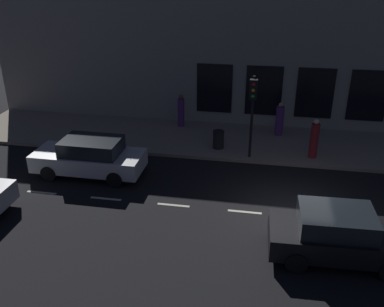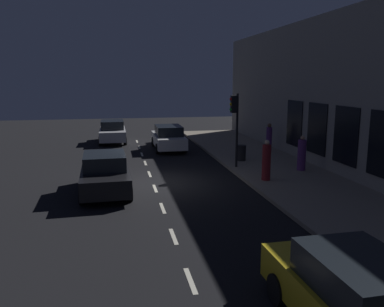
{
  "view_description": "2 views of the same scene",
  "coord_description": "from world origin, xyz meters",
  "px_view_note": "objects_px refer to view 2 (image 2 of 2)",
  "views": [
    {
      "loc": [
        -12.94,
        1.2,
        8.16
      ],
      "look_at": [
        1.76,
        3.83,
        1.31
      ],
      "focal_mm": 39.58,
      "sensor_mm": 36.0,
      "label": 1
    },
    {
      "loc": [
        -1.55,
        -16.83,
        4.47
      ],
      "look_at": [
        2.13,
        1.81,
        0.89
      ],
      "focal_mm": 36.68,
      "sensor_mm": 36.0,
      "label": 2
    }
  ],
  "objects_px": {
    "parked_car_1": "(113,132)",
    "parked_car_0": "(105,174)",
    "parked_car_2": "(168,138)",
    "pedestrian_0": "(269,138)",
    "trash_bin": "(241,153)",
    "parked_car_3": "(355,298)",
    "pedestrian_1": "(302,154)",
    "pedestrian_2": "(266,162)",
    "traffic_light": "(235,115)"
  },
  "relations": [
    {
      "from": "parked_car_1",
      "to": "parked_car_0",
      "type": "bearing_deg",
      "value": 88.85
    },
    {
      "from": "parked_car_2",
      "to": "pedestrian_0",
      "type": "relative_size",
      "value": 2.61
    },
    {
      "from": "parked_car_1",
      "to": "trash_bin",
      "type": "xyz_separation_m",
      "value": [
        6.86,
        -8.7,
        -0.22
      ]
    },
    {
      "from": "parked_car_3",
      "to": "pedestrian_0",
      "type": "bearing_deg",
      "value": 71.38
    },
    {
      "from": "parked_car_2",
      "to": "pedestrian_1",
      "type": "relative_size",
      "value": 2.68
    },
    {
      "from": "pedestrian_0",
      "to": "trash_bin",
      "type": "relative_size",
      "value": 2.07
    },
    {
      "from": "pedestrian_2",
      "to": "trash_bin",
      "type": "distance_m",
      "value": 4.28
    },
    {
      "from": "parked_car_1",
      "to": "pedestrian_2",
      "type": "relative_size",
      "value": 2.33
    },
    {
      "from": "traffic_light",
      "to": "parked_car_3",
      "type": "bearing_deg",
      "value": -98.17
    },
    {
      "from": "trash_bin",
      "to": "parked_car_1",
      "type": "bearing_deg",
      "value": 128.25
    },
    {
      "from": "traffic_light",
      "to": "pedestrian_0",
      "type": "bearing_deg",
      "value": 48.08
    },
    {
      "from": "pedestrian_2",
      "to": "traffic_light",
      "type": "bearing_deg",
      "value": 112.08
    },
    {
      "from": "parked_car_0",
      "to": "pedestrian_1",
      "type": "relative_size",
      "value": 2.48
    },
    {
      "from": "parked_car_1",
      "to": "pedestrian_0",
      "type": "relative_size",
      "value": 2.39
    },
    {
      "from": "parked_car_2",
      "to": "parked_car_3",
      "type": "height_order",
      "value": "same"
    },
    {
      "from": "pedestrian_0",
      "to": "pedestrian_1",
      "type": "xyz_separation_m",
      "value": [
        -0.38,
        -5.07,
        -0.04
      ]
    },
    {
      "from": "parked_car_2",
      "to": "trash_bin",
      "type": "distance_m",
      "value": 5.94
    },
    {
      "from": "trash_bin",
      "to": "pedestrian_0",
      "type": "bearing_deg",
      "value": 42.12
    },
    {
      "from": "parked_car_1",
      "to": "trash_bin",
      "type": "distance_m",
      "value": 11.08
    },
    {
      "from": "parked_car_3",
      "to": "trash_bin",
      "type": "height_order",
      "value": "parked_car_3"
    },
    {
      "from": "parked_car_3",
      "to": "pedestrian_0",
      "type": "relative_size",
      "value": 2.37
    },
    {
      "from": "parked_car_1",
      "to": "pedestrian_1",
      "type": "height_order",
      "value": "pedestrian_1"
    },
    {
      "from": "parked_car_3",
      "to": "pedestrian_2",
      "type": "height_order",
      "value": "pedestrian_2"
    },
    {
      "from": "parked_car_0",
      "to": "pedestrian_2",
      "type": "bearing_deg",
      "value": 179.41
    },
    {
      "from": "parked_car_1",
      "to": "parked_car_3",
      "type": "xyz_separation_m",
      "value": [
        4.12,
        -23.23,
        -0.0
      ]
    },
    {
      "from": "traffic_light",
      "to": "pedestrian_2",
      "type": "relative_size",
      "value": 2.07
    },
    {
      "from": "parked_car_2",
      "to": "pedestrian_0",
      "type": "height_order",
      "value": "pedestrian_0"
    },
    {
      "from": "pedestrian_0",
      "to": "pedestrian_2",
      "type": "bearing_deg",
      "value": 62.73
    },
    {
      "from": "parked_car_2",
      "to": "parked_car_3",
      "type": "xyz_separation_m",
      "value": [
        0.56,
        -19.46,
        -0.0
      ]
    },
    {
      "from": "parked_car_3",
      "to": "pedestrian_0",
      "type": "xyz_separation_m",
      "value": [
        5.26,
        16.81,
        0.17
      ]
    },
    {
      "from": "parked_car_0",
      "to": "pedestrian_0",
      "type": "bearing_deg",
      "value": -147.18
    },
    {
      "from": "traffic_light",
      "to": "pedestrian_1",
      "type": "xyz_separation_m",
      "value": [
        3.01,
        -1.29,
        -1.87
      ]
    },
    {
      "from": "parked_car_0",
      "to": "pedestrian_0",
      "type": "distance_m",
      "value": 11.76
    },
    {
      "from": "parked_car_1",
      "to": "pedestrian_1",
      "type": "distance_m",
      "value": 14.6
    },
    {
      "from": "pedestrian_2",
      "to": "parked_car_1",
      "type": "bearing_deg",
      "value": 126.63
    },
    {
      "from": "parked_car_3",
      "to": "pedestrian_1",
      "type": "height_order",
      "value": "pedestrian_1"
    },
    {
      "from": "parked_car_2",
      "to": "pedestrian_1",
      "type": "height_order",
      "value": "pedestrian_1"
    },
    {
      "from": "pedestrian_2",
      "to": "pedestrian_0",
      "type": "bearing_deg",
      "value": 76.58
    },
    {
      "from": "parked_car_1",
      "to": "parked_car_2",
      "type": "distance_m",
      "value": 5.18
    },
    {
      "from": "parked_car_2",
      "to": "parked_car_1",
      "type": "bearing_deg",
      "value": 133.77
    },
    {
      "from": "trash_bin",
      "to": "pedestrian_2",
      "type": "bearing_deg",
      "value": -93.43
    },
    {
      "from": "traffic_light",
      "to": "trash_bin",
      "type": "height_order",
      "value": "traffic_light"
    },
    {
      "from": "parked_car_3",
      "to": "trash_bin",
      "type": "relative_size",
      "value": 4.93
    },
    {
      "from": "parked_car_3",
      "to": "pedestrian_2",
      "type": "relative_size",
      "value": 2.31
    },
    {
      "from": "pedestrian_2",
      "to": "parked_car_3",
      "type": "bearing_deg",
      "value": -93.97
    },
    {
      "from": "traffic_light",
      "to": "parked_car_2",
      "type": "xyz_separation_m",
      "value": [
        -2.43,
        6.43,
        -2.0
      ]
    },
    {
      "from": "traffic_light",
      "to": "parked_car_3",
      "type": "relative_size",
      "value": 0.89
    },
    {
      "from": "traffic_light",
      "to": "parked_car_3",
      "type": "height_order",
      "value": "traffic_light"
    },
    {
      "from": "parked_car_3",
      "to": "trash_bin",
      "type": "xyz_separation_m",
      "value": [
        2.74,
        14.52,
        -0.22
      ]
    },
    {
      "from": "parked_car_1",
      "to": "pedestrian_2",
      "type": "distance_m",
      "value": 14.55
    }
  ]
}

